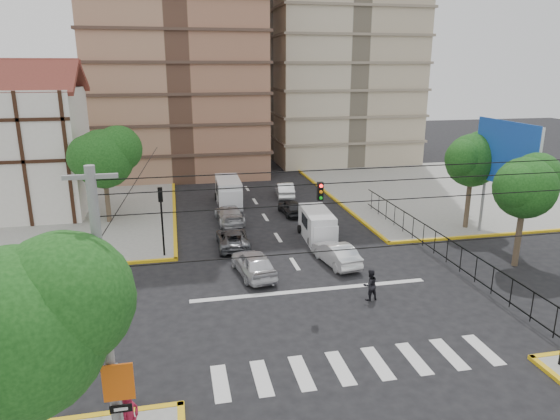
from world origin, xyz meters
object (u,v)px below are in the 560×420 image
object	(u,v)px
van_right_lane	(318,226)
pedestrian_crosswalk	(370,285)
district_sign	(119,391)
car_silver_front_left	(254,263)
pedestrian_sw_corner	(130,420)
traffic_light_nw	(161,210)
car_white_front_right	(336,254)
van_left_lane	(229,193)

from	to	relation	value
van_right_lane	pedestrian_crosswalk	distance (m)	9.50
district_sign	pedestrian_crosswalk	distance (m)	14.47
car_silver_front_left	pedestrian_sw_corner	distance (m)	13.97
traffic_light_nw	car_white_front_right	xyz separation A→B (m)	(10.24, -3.34, -2.43)
district_sign	pedestrian_crosswalk	world-z (taller)	district_sign
district_sign	van_right_lane	world-z (taller)	district_sign
pedestrian_sw_corner	pedestrian_crosswalk	world-z (taller)	pedestrian_sw_corner
car_white_front_right	pedestrian_sw_corner	world-z (taller)	pedestrian_sw_corner
traffic_light_nw	district_sign	xyz separation A→B (m)	(-1.00, -17.04, -0.66)
van_right_lane	van_left_lane	distance (m)	11.42
car_white_front_right	pedestrian_sw_corner	distance (m)	17.29
district_sign	pedestrian_sw_corner	xyz separation A→B (m)	(0.18, 0.41, -1.38)
van_right_lane	car_white_front_right	size ratio (longest dim) A/B	1.10
van_left_lane	traffic_light_nw	bearing A→B (deg)	-113.81
van_right_lane	van_left_lane	xyz separation A→B (m)	(-5.01, 10.26, 0.12)
pedestrian_sw_corner	pedestrian_crosswalk	xyz separation A→B (m)	(11.25, 8.31, -0.24)
van_right_lane	car_white_front_right	distance (m)	4.54
car_white_front_right	pedestrian_sw_corner	size ratio (longest dim) A/B	2.25
traffic_light_nw	district_sign	world-z (taller)	traffic_light_nw
van_right_lane	van_left_lane	bearing A→B (deg)	119.31
traffic_light_nw	van_right_lane	bearing A→B (deg)	6.52
pedestrian_sw_corner	pedestrian_crosswalk	distance (m)	13.99
traffic_light_nw	car_silver_front_left	distance (m)	6.85
car_white_front_right	pedestrian_crosswalk	distance (m)	4.98
van_right_lane	pedestrian_sw_corner	world-z (taller)	van_right_lane
car_white_front_right	pedestrian_crosswalk	size ratio (longest dim) A/B	2.50
car_silver_front_left	district_sign	bearing A→B (deg)	56.57
car_white_front_right	pedestrian_crosswalk	bearing A→B (deg)	82.56
van_left_lane	pedestrian_crosswalk	distance (m)	20.40
van_right_lane	pedestrian_crosswalk	xyz separation A→B (m)	(0.03, -9.50, -0.15)
car_silver_front_left	car_white_front_right	world-z (taller)	car_silver_front_left
van_left_lane	car_white_front_right	bearing A→B (deg)	-70.44
pedestrian_sw_corner	van_right_lane	bearing A→B (deg)	6.62
van_right_lane	pedestrian_sw_corner	distance (m)	21.05
traffic_light_nw	van_right_lane	distance (m)	10.68
traffic_light_nw	pedestrian_crosswalk	size ratio (longest dim) A/B	2.65
traffic_light_nw	car_silver_front_left	size ratio (longest dim) A/B	1.00
traffic_light_nw	car_white_front_right	bearing A→B (deg)	-18.05
van_left_lane	car_white_front_right	xyz separation A→B (m)	(4.86, -14.79, -0.42)
district_sign	car_white_front_right	world-z (taller)	district_sign
traffic_light_nw	car_white_front_right	world-z (taller)	traffic_light_nw
district_sign	car_silver_front_left	distance (m)	14.52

